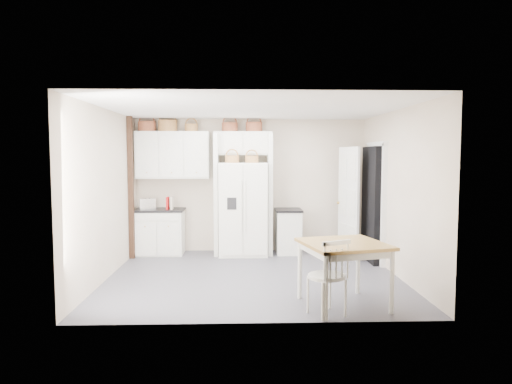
{
  "coord_description": "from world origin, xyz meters",
  "views": [
    {
      "loc": [
        -0.19,
        -7.01,
        1.88
      ],
      "look_at": [
        0.05,
        0.4,
        1.3
      ],
      "focal_mm": 32.0,
      "sensor_mm": 36.0,
      "label": 1
    }
  ],
  "objects": [
    {
      "name": "cookbook_red",
      "position": [
        -1.58,
        1.62,
        0.99
      ],
      "size": [
        0.04,
        0.16,
        0.24
      ],
      "primitive_type": "cube",
      "rotation": [
        0.0,
        0.0,
        -0.04
      ],
      "color": "red",
      "rests_on": "counter_left"
    },
    {
      "name": "bridge_cabinet",
      "position": [
        -0.15,
        1.83,
        2.12
      ],
      "size": [
        1.12,
        0.34,
        0.45
      ],
      "primitive_type": "cube",
      "color": "white",
      "rests_on": "wall_back"
    },
    {
      "name": "door_slab",
      "position": [
        1.8,
        1.33,
        1.02
      ],
      "size": [
        0.21,
        0.79,
        2.05
      ],
      "primitive_type": "cube",
      "rotation": [
        0.0,
        0.0,
        -1.36
      ],
      "color": "white",
      "rests_on": "floor"
    },
    {
      "name": "wall_left",
      "position": [
        -2.25,
        0.0,
        1.3
      ],
      "size": [
        0.0,
        4.0,
        4.0
      ],
      "primitive_type": "plane",
      "rotation": [
        1.57,
        0.0,
        1.57
      ],
      "color": "#BFA790",
      "rests_on": "floor"
    },
    {
      "name": "doorway_void",
      "position": [
        2.16,
        1.0,
        1.02
      ],
      "size": [
        0.18,
        0.85,
        2.05
      ],
      "primitive_type": "cube",
      "color": "black",
      "rests_on": "floor"
    },
    {
      "name": "basket_bridge_a",
      "position": [
        -0.4,
        1.83,
        2.44
      ],
      "size": [
        0.3,
        0.3,
        0.17
      ],
      "primitive_type": "cylinder",
      "color": "brown",
      "rests_on": "bridge_cabinet"
    },
    {
      "name": "refrigerator",
      "position": [
        -0.15,
        1.63,
        0.88
      ],
      "size": [
        0.91,
        0.73,
        1.76
      ],
      "primitive_type": "cube",
      "color": "white",
      "rests_on": "floor"
    },
    {
      "name": "basket_bridge_b",
      "position": [
        0.06,
        1.83,
        2.44
      ],
      "size": [
        0.31,
        0.31,
        0.18
      ],
      "primitive_type": "cylinder",
      "color": "brown",
      "rests_on": "bridge_cabinet"
    },
    {
      "name": "windsor_chair",
      "position": [
        0.82,
        -1.75,
        0.47
      ],
      "size": [
        0.58,
        0.56,
        0.93
      ],
      "primitive_type": "cube",
      "rotation": [
        0.0,
        0.0,
        0.41
      ],
      "color": "white",
      "rests_on": "floor"
    },
    {
      "name": "floor",
      "position": [
        0.0,
        0.0,
        0.0
      ],
      "size": [
        4.5,
        4.5,
        0.0
      ],
      "primitive_type": "plane",
      "color": "#454350",
      "rests_on": "ground"
    },
    {
      "name": "wall_right",
      "position": [
        2.25,
        0.0,
        1.3
      ],
      "size": [
        0.0,
        4.0,
        4.0
      ],
      "primitive_type": "plane",
      "rotation": [
        1.57,
        0.0,
        -1.57
      ],
      "color": "#BFA790",
      "rests_on": "floor"
    },
    {
      "name": "wall_back",
      "position": [
        0.0,
        2.0,
        1.3
      ],
      "size": [
        4.5,
        0.0,
        4.5
      ],
      "primitive_type": "plane",
      "rotation": [
        1.57,
        0.0,
        0.0
      ],
      "color": "#BFA790",
      "rests_on": "floor"
    },
    {
      "name": "ceiling",
      "position": [
        0.0,
        0.0,
        2.6
      ],
      "size": [
        4.5,
        4.5,
        0.0
      ],
      "primitive_type": "plane",
      "color": "white",
      "rests_on": "wall_back"
    },
    {
      "name": "base_cab_left",
      "position": [
        -1.75,
        1.7,
        0.42
      ],
      "size": [
        0.9,
        0.57,
        0.83
      ],
      "primitive_type": "cube",
      "color": "white",
      "rests_on": "floor"
    },
    {
      "name": "counter_left",
      "position": [
        -1.75,
        1.7,
        0.85
      ],
      "size": [
        0.94,
        0.61,
        0.04
      ],
      "primitive_type": "cube",
      "color": "black",
      "rests_on": "base_cab_left"
    },
    {
      "name": "basket_upper_b",
      "position": [
        -1.59,
        1.83,
        2.46
      ],
      "size": [
        0.36,
        0.36,
        0.21
      ],
      "primitive_type": "cylinder",
      "color": "olive",
      "rests_on": "upper_cabinet"
    },
    {
      "name": "basket_upper_a",
      "position": [
        -1.99,
        1.83,
        2.44
      ],
      "size": [
        0.33,
        0.33,
        0.19
      ],
      "primitive_type": "cylinder",
      "color": "brown",
      "rests_on": "upper_cabinet"
    },
    {
      "name": "basket_fridge_b",
      "position": [
        0.01,
        1.53,
        1.82
      ],
      "size": [
        0.25,
        0.25,
        0.13
      ],
      "primitive_type": "cylinder",
      "color": "olive",
      "rests_on": "refrigerator"
    },
    {
      "name": "trim_post",
      "position": [
        -2.2,
        1.35,
        1.3
      ],
      "size": [
        0.09,
        0.09,
        2.6
      ],
      "primitive_type": "cube",
      "color": "black",
      "rests_on": "floor"
    },
    {
      "name": "basket_fridge_a",
      "position": [
        -0.36,
        1.53,
        1.83
      ],
      "size": [
        0.26,
        0.26,
        0.14
      ],
      "primitive_type": "cylinder",
      "color": "olive",
      "rests_on": "refrigerator"
    },
    {
      "name": "basket_upper_c",
      "position": [
        -1.14,
        1.83,
        2.42
      ],
      "size": [
        0.25,
        0.25,
        0.15
      ],
      "primitive_type": "cylinder",
      "color": "olive",
      "rests_on": "upper_cabinet"
    },
    {
      "name": "cookbook_cream",
      "position": [
        -1.5,
        1.62,
        0.99
      ],
      "size": [
        0.04,
        0.16,
        0.24
      ],
      "primitive_type": "cube",
      "rotation": [
        0.0,
        0.0,
        0.01
      ],
      "color": "beige",
      "rests_on": "counter_left"
    },
    {
      "name": "fridge_panel_left",
      "position": [
        -0.66,
        1.7,
        1.15
      ],
      "size": [
        0.08,
        0.6,
        2.3
      ],
      "primitive_type": "cube",
      "color": "white",
      "rests_on": "floor"
    },
    {
      "name": "fridge_panel_right",
      "position": [
        0.36,
        1.7,
        1.15
      ],
      "size": [
        0.08,
        0.6,
        2.3
      ],
      "primitive_type": "cube",
      "color": "white",
      "rests_on": "floor"
    },
    {
      "name": "dining_table",
      "position": [
        1.09,
        -1.43,
        0.4
      ],
      "size": [
        1.16,
        1.16,
        0.81
      ],
      "primitive_type": "cube",
      "rotation": [
        0.0,
        0.0,
        0.23
      ],
      "color": "olive",
      "rests_on": "floor"
    },
    {
      "name": "toaster",
      "position": [
        -1.97,
        1.69,
        0.98
      ],
      "size": [
        0.33,
        0.24,
        0.21
      ],
      "primitive_type": "cube",
      "rotation": [
        0.0,
        0.0,
        0.27
      ],
      "color": "silver",
      "rests_on": "counter_left"
    },
    {
      "name": "upper_cabinet",
      "position": [
        -1.5,
        1.83,
        1.9
      ],
      "size": [
        1.4,
        0.34,
        0.9
      ],
      "primitive_type": "cube",
      "color": "white",
      "rests_on": "wall_back"
    },
    {
      "name": "counter_right",
      "position": [
        0.72,
        1.7,
        0.84
      ],
      "size": [
        0.51,
        0.6,
        0.04
      ],
      "primitive_type": "cube",
      "color": "black",
      "rests_on": "base_cab_right"
    },
    {
      "name": "base_cab_right",
      "position": [
        0.72,
        1.7,
        0.41
      ],
      "size": [
        0.47,
        0.56,
        0.82
      ],
      "primitive_type": "cube",
      "color": "white",
      "rests_on": "floor"
    }
  ]
}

